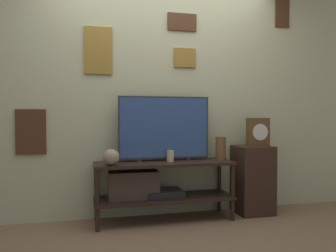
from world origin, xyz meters
The scene contains 9 objects.
ground_plane centered at (0.00, 0.00, 0.00)m, with size 12.00×12.00×0.00m, color #846647.
wall_back centered at (0.00, 0.50, 1.35)m, with size 6.40×0.08×2.70m.
media_console centered at (-0.13, 0.24, 0.38)m, with size 1.41×0.41×0.60m.
television centered at (0.02, 0.33, 0.94)m, with size 0.96×0.05×0.67m.
vase_tall_ceramic centered at (0.62, 0.26, 0.72)m, with size 0.11×0.11×0.24m.
vase_round_glass centered at (-0.54, 0.13, 0.68)m, with size 0.15×0.15×0.15m.
candle_jar centered at (0.07, 0.25, 0.66)m, with size 0.07×0.07×0.12m.
side_table centered at (1.00, 0.27, 0.37)m, with size 0.38×0.36×0.74m.
mantel_clock centered at (1.06, 0.26, 0.89)m, with size 0.24×0.11×0.31m.
Camera 1 is at (-0.75, -2.98, 1.05)m, focal length 35.00 mm.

